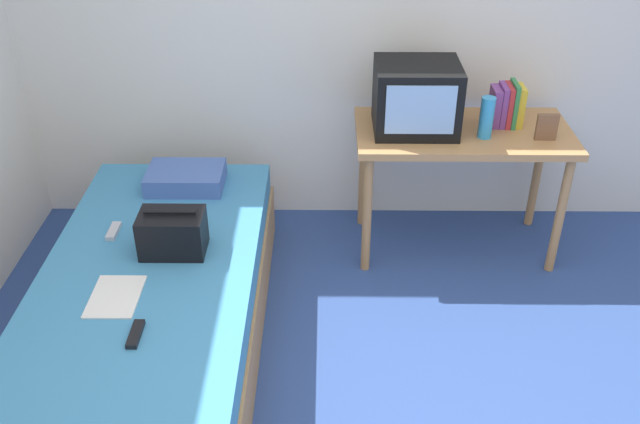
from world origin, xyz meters
TOP-DOWN VIEW (x-y plane):
  - wall_back at (0.00, 2.00)m, footprint 5.20×0.10m
  - bed at (-1.00, 0.73)m, footprint 1.00×2.00m
  - desk at (0.56, 1.57)m, footprint 1.16×0.60m
  - tv at (0.29, 1.57)m, footprint 0.44×0.39m
  - water_bottle at (0.65, 1.47)m, footprint 0.07×0.07m
  - book_row at (0.79, 1.63)m, footprint 0.17×0.16m
  - picture_frame at (0.96, 1.44)m, footprint 0.11×0.02m
  - pillow at (-0.95, 1.44)m, footprint 0.41×0.29m
  - handbag at (-0.90, 0.83)m, footprint 0.30×0.20m
  - magazine at (-1.09, 0.48)m, footprint 0.21×0.29m
  - remote_dark at (-0.94, 0.23)m, footprint 0.04×0.16m
  - remote_silver at (-1.22, 0.97)m, footprint 0.04×0.14m

SIDE VIEW (x-z plane):
  - bed at x=-1.00m, z-range 0.00..0.46m
  - magazine at x=-1.09m, z-range 0.46..0.47m
  - remote_dark at x=-0.94m, z-range 0.46..0.49m
  - remote_silver at x=-1.22m, z-range 0.46..0.49m
  - pillow at x=-0.95m, z-range 0.46..0.56m
  - handbag at x=-0.90m, z-range 0.45..0.68m
  - desk at x=0.56m, z-range 0.28..1.03m
  - picture_frame at x=0.96m, z-range 0.75..0.90m
  - water_bottle at x=0.65m, z-range 0.75..0.97m
  - book_row at x=0.79m, z-range 0.74..0.98m
  - tv at x=0.29m, z-range 0.75..1.11m
  - wall_back at x=0.00m, z-range 0.00..2.60m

